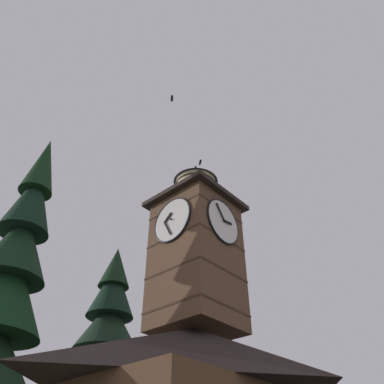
% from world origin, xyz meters
% --- Properties ---
extents(clock_tower, '(4.27, 4.27, 10.03)m').
position_xyz_m(clock_tower, '(0.08, -2.88, 11.61)').
color(clock_tower, brown).
rests_on(clock_tower, building_main).
extents(pine_tree_behind, '(6.49, 6.49, 14.76)m').
position_xyz_m(pine_tree_behind, '(-0.67, -10.56, 6.50)').
color(pine_tree_behind, '#473323').
rests_on(pine_tree_behind, ground_plane).
extents(flying_bird_high, '(0.51, 0.56, 0.11)m').
position_xyz_m(flying_bird_high, '(-3.89, -5.84, 22.00)').
color(flying_bird_high, black).
extents(flying_bird_low, '(0.40, 0.42, 0.10)m').
position_xyz_m(flying_bird_low, '(2.90, -2.28, 20.47)').
color(flying_bird_low, black).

